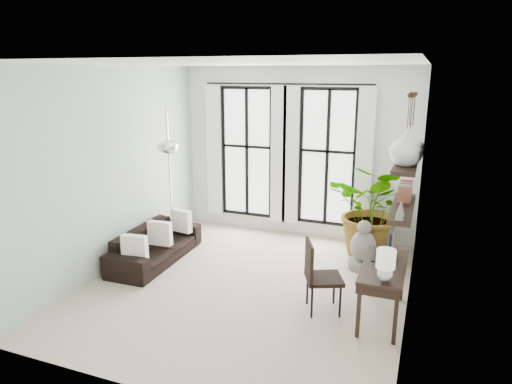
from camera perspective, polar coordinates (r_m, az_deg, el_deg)
The scene contains 16 objects.
floor at distance 6.93m, azimuth -1.08°, elevation -11.67°, with size 5.00×5.00×0.00m, color #B6A791.
ceiling at distance 6.21m, azimuth -1.23°, elevation 15.81°, with size 5.00×5.00×0.00m, color white.
wall_left at distance 7.51m, azimuth -17.28°, elevation 2.68°, with size 5.00×5.00×0.00m, color #A9BDAE.
wall_right at distance 5.94m, azimuth 19.40°, elevation -0.59°, with size 5.00×5.00×0.00m, color white.
wall_back at distance 8.70m, azimuth 5.10°, elevation 4.87°, with size 4.50×4.50×0.00m, color white.
windows at distance 8.70m, azimuth 3.69°, elevation 4.62°, with size 3.26×0.13×2.65m.
wall_shelves at distance 5.74m, azimuth 18.05°, elevation 0.35°, with size 0.25×1.30×0.60m.
sofa at distance 7.88m, azimuth -12.45°, elevation -6.45°, with size 1.94×0.76×0.57m, color black.
throw_pillows at distance 7.75m, azimuth -11.92°, elevation -5.06°, with size 0.40×1.52×0.40m.
plant at distance 7.98m, azimuth 14.61°, elevation -2.24°, with size 1.47×1.28×1.64m, color #2D7228.
desk at distance 6.00m, azimuth 15.64°, elevation -9.30°, with size 0.53×1.24×1.13m.
desk_chair at distance 6.10m, azimuth 7.69°, elevation -9.90°, with size 0.61×0.61×0.97m.
arc_lamp at distance 7.71m, azimuth -10.95°, elevation 5.74°, with size 0.76×1.02×2.53m.
buddha at distance 7.57m, azimuth 13.21°, elevation -6.90°, with size 0.45×0.45×0.82m.
vase_a at distance 5.36m, azimuth 18.31°, elevation 5.22°, with size 0.37×0.37×0.38m, color white.
vase_b at distance 5.75m, azimuth 18.55°, elevation 5.81°, with size 0.37×0.37×0.38m, color white.
Camera 1 is at (2.35, -5.75, 3.08)m, focal length 32.00 mm.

